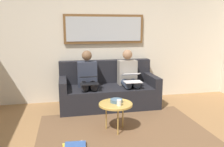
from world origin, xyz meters
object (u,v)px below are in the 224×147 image
at_px(coffee_table, 116,105).
at_px(bowl, 116,101).
at_px(laptop_black, 89,80).
at_px(framed_mirror, 104,29).
at_px(couch, 108,90).
at_px(magazine_stack, 74,146).
at_px(laptop_white, 132,78).
at_px(cup, 119,103).
at_px(person_right, 88,78).
at_px(person_left, 128,76).

relative_size(coffee_table, bowl, 2.73).
bearing_deg(laptop_black, framed_mirror, -120.48).
xyz_separation_m(couch, framed_mirror, (0.00, -0.39, 1.24)).
relative_size(coffee_table, laptop_black, 1.57).
bearing_deg(magazine_stack, framed_mirror, -110.94).
bearing_deg(couch, laptop_white, 143.86).
bearing_deg(cup, laptop_black, -71.38).
height_order(laptop_black, magazine_stack, laptop_black).
relative_size(cup, person_right, 0.08).
distance_m(cup, laptop_black, 1.06).
distance_m(cup, person_left, 1.35).
bearing_deg(person_left, cup, 68.41).
relative_size(person_left, laptop_white, 3.06).
bearing_deg(laptop_white, cup, 64.02).
relative_size(framed_mirror, magazine_stack, 5.29).
bearing_deg(cup, couch, -93.41).
xyz_separation_m(coffee_table, bowl, (-0.03, -0.06, 0.04)).
xyz_separation_m(couch, laptop_white, (-0.42, 0.30, 0.32)).
xyz_separation_m(laptop_white, person_right, (0.83, -0.23, -0.02)).
xyz_separation_m(coffee_table, person_left, (-0.52, -1.15, 0.18)).
xyz_separation_m(coffee_table, laptop_white, (-0.52, -0.91, 0.20)).
relative_size(bowl, laptop_white, 0.51).
relative_size(person_left, laptop_black, 3.42).
distance_m(bowl, laptop_white, 1.00).
relative_size(couch, person_right, 1.70).
distance_m(coffee_table, person_left, 1.28).
xyz_separation_m(laptop_black, magazine_stack, (0.35, 1.31, -0.60)).
relative_size(laptop_white, magazine_stack, 1.16).
relative_size(framed_mirror, person_left, 1.49).
bearing_deg(laptop_black, magazine_stack, 74.81).
height_order(cup, bowl, cup).
xyz_separation_m(person_left, magazine_stack, (1.19, 1.56, -0.58)).
bearing_deg(cup, person_right, -74.90).
bearing_deg(laptop_white, person_right, -15.80).
height_order(framed_mirror, laptop_black, framed_mirror).
xyz_separation_m(framed_mirror, cup, (0.08, 1.70, -1.06)).
xyz_separation_m(cup, magazine_stack, (0.69, 0.31, -0.46)).
bearing_deg(person_left, laptop_white, 90.00).
bearing_deg(cup, person_left, -111.59).
bearing_deg(bowl, couch, -94.11).
relative_size(framed_mirror, cup, 18.85).
xyz_separation_m(framed_mirror, bowl, (0.08, 1.54, -1.08)).
height_order(bowl, laptop_white, laptop_white).
distance_m(cup, bowl, 0.16).
distance_m(cup, laptop_white, 1.14).
distance_m(cup, magazine_stack, 0.89).
bearing_deg(magazine_stack, cup, -156.04).
height_order(cup, laptop_black, laptop_black).
relative_size(laptop_white, person_right, 0.33).
bearing_deg(coffee_table, person_right, -75.04).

